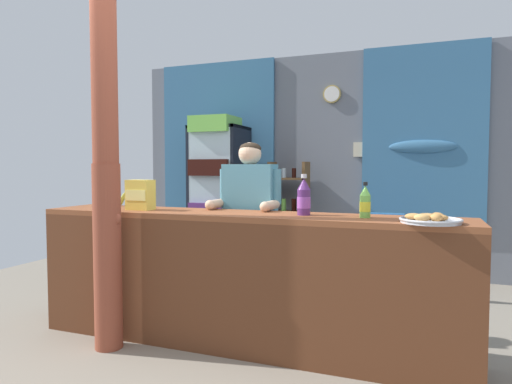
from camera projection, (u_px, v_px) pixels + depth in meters
The scene contains 13 objects.
ground_plane at pixel (273, 311), 4.09m from camera, with size 7.72×7.72×0.00m, color gray.
back_wall_curtained at pixel (316, 160), 5.73m from camera, with size 4.94×0.22×2.76m.
stall_counter at pixel (236, 268), 3.17m from camera, with size 3.21×0.52×0.99m.
timber_post at pixel (106, 171), 3.18m from camera, with size 0.22×0.20×2.70m.
drink_fridge at pixel (219, 188), 5.65m from camera, with size 0.64×0.67×1.96m.
bottle_shelf_rack at pixel (289, 216), 5.55m from camera, with size 0.48×0.28×1.40m.
plastic_lawn_chair at pixel (384, 247), 4.66m from camera, with size 0.45×0.45×0.86m.
shopkeeper at pixel (250, 210), 3.67m from camera, with size 0.54×0.42×1.53m.
soda_bottle_grape_soda at pixel (304, 198), 3.11m from camera, with size 0.10×0.10×0.29m.
soda_bottle_lime_soda at pixel (365, 203), 2.95m from camera, with size 0.07×0.07×0.24m.
snack_box_instant_noodle at pixel (140, 195), 3.51m from camera, with size 0.20×0.13×0.24m.
pastry_tray at pixel (430, 219), 2.66m from camera, with size 0.36×0.36×0.07m.
banana_bunch at pixel (113, 199), 3.88m from camera, with size 0.27×0.07×0.16m.
Camera 1 is at (1.26, -2.64, 1.32)m, focal length 31.07 mm.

